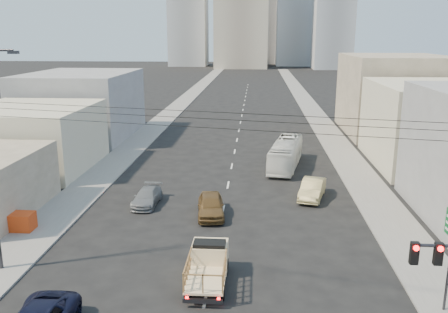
# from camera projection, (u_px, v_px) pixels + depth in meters

# --- Properties ---
(sidewalk_left) EXTENTS (3.50, 180.00, 0.12)m
(sidewalk_left) POSITION_uv_depth(u_px,v_px,m) (182.00, 102.00, 89.79)
(sidewalk_left) COLOR slate
(sidewalk_left) RESTS_ON ground
(sidewalk_right) EXTENTS (3.50, 180.00, 0.12)m
(sidewalk_right) POSITION_uv_depth(u_px,v_px,m) (307.00, 104.00, 88.21)
(sidewalk_right) COLOR slate
(sidewalk_right) RESTS_ON ground
(lane_dashes) EXTENTS (0.15, 104.00, 0.01)m
(lane_dashes) POSITION_uv_depth(u_px,v_px,m) (241.00, 119.00, 72.59)
(lane_dashes) COLOR silver
(lane_dashes) RESTS_ON ground
(flatbed_pickup) EXTENTS (1.95, 4.41, 1.90)m
(flatbed_pickup) POSITION_uv_depth(u_px,v_px,m) (208.00, 263.00, 24.42)
(flatbed_pickup) COLOR beige
(flatbed_pickup) RESTS_ON ground
(city_bus) EXTENTS (3.97, 9.76, 2.65)m
(city_bus) POSITION_uv_depth(u_px,v_px,m) (286.00, 154.00, 45.95)
(city_bus) COLOR silver
(city_bus) RESTS_ON ground
(sedan_brown) EXTENTS (2.34, 4.73, 1.55)m
(sedan_brown) POSITION_uv_depth(u_px,v_px,m) (211.00, 205.00, 33.62)
(sedan_brown) COLOR brown
(sedan_brown) RESTS_ON ground
(sedan_tan) EXTENTS (2.71, 4.84, 1.51)m
(sedan_tan) POSITION_uv_depth(u_px,v_px,m) (312.00, 189.00, 37.26)
(sedan_tan) COLOR tan
(sedan_tan) RESTS_ON ground
(sedan_grey) EXTENTS (1.85, 4.25, 1.22)m
(sedan_grey) POSITION_uv_depth(u_px,v_px,m) (147.00, 197.00, 35.88)
(sedan_grey) COLOR slate
(sedan_grey) RESTS_ON ground
(overhead_wires) EXTENTS (23.01, 5.02, 0.72)m
(overhead_wires) POSITION_uv_depth(u_px,v_px,m) (203.00, 119.00, 20.60)
(overhead_wires) COLOR black
(overhead_wires) RESTS_ON ground
(crate_stack) EXTENTS (1.80, 1.20, 1.14)m
(crate_stack) POSITION_uv_depth(u_px,v_px,m) (20.00, 221.00, 30.96)
(crate_stack) COLOR red
(crate_stack) RESTS_ON sidewalk_left
(bldg_right_mid) EXTENTS (11.00, 14.00, 8.00)m
(bldg_right_mid) POSITION_uv_depth(u_px,v_px,m) (433.00, 125.00, 46.14)
(bldg_right_mid) COLOR beige
(bldg_right_mid) RESTS_ON ground
(bldg_right_far) EXTENTS (12.00, 16.00, 10.00)m
(bldg_right_far) POSITION_uv_depth(u_px,v_px,m) (393.00, 95.00, 61.31)
(bldg_right_far) COLOR gray
(bldg_right_far) RESTS_ON ground
(bldg_left_mid) EXTENTS (11.00, 12.00, 6.00)m
(bldg_left_mid) POSITION_uv_depth(u_px,v_px,m) (32.00, 138.00, 45.10)
(bldg_left_mid) COLOR beige
(bldg_left_mid) RESTS_ON ground
(bldg_left_far) EXTENTS (12.00, 16.00, 8.00)m
(bldg_left_far) POSITION_uv_depth(u_px,v_px,m) (82.00, 105.00, 59.38)
(bldg_left_far) COLOR gray
(bldg_left_far) RESTS_ON ground
(midrise_ne) EXTENTS (16.00, 16.00, 40.00)m
(midrise_ne) POSITION_uv_depth(u_px,v_px,m) (296.00, 16.00, 193.90)
(midrise_ne) COLOR #96999E
(midrise_ne) RESTS_ON ground
(midrise_nw) EXTENTS (15.00, 15.00, 34.00)m
(midrise_nw) POSITION_uv_depth(u_px,v_px,m) (188.00, 23.00, 192.77)
(midrise_nw) COLOR #96999E
(midrise_nw) RESTS_ON ground
(midrise_back) EXTENTS (18.00, 18.00, 44.00)m
(midrise_back) POSITION_uv_depth(u_px,v_px,m) (267.00, 12.00, 208.70)
(midrise_back) COLOR gray
(midrise_back) RESTS_ON ground
(midrise_east) EXTENTS (14.00, 14.00, 28.00)m
(midrise_east) POSITION_uv_depth(u_px,v_px,m) (333.00, 30.00, 175.28)
(midrise_east) COLOR #96999E
(midrise_east) RESTS_ON ground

